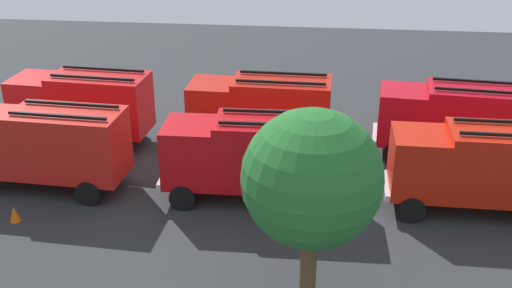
{
  "coord_description": "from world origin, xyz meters",
  "views": [
    {
      "loc": [
        -2.87,
        26.2,
        13.58
      ],
      "look_at": [
        0.0,
        0.0,
        1.4
      ],
      "focal_mm": 43.77,
      "sensor_mm": 36.0,
      "label": 1
    }
  ],
  "objects_px": {
    "fire_truck_0": "(453,117)",
    "fire_truck_4": "(248,153)",
    "traffic_cone_0": "(14,214)",
    "fire_truck_1": "(260,109)",
    "fire_truck_2": "(82,103)",
    "fire_truck_3": "(479,165)",
    "tree_1": "(312,179)",
    "fire_truck_5": "(47,144)",
    "firefighter_1": "(304,111)"
  },
  "relations": [
    {
      "from": "fire_truck_0",
      "to": "fire_truck_1",
      "type": "distance_m",
      "value": 9.37
    },
    {
      "from": "fire_truck_0",
      "to": "fire_truck_4",
      "type": "xyz_separation_m",
      "value": [
        9.37,
        5.04,
        0.0
      ]
    },
    {
      "from": "fire_truck_0",
      "to": "firefighter_1",
      "type": "xyz_separation_m",
      "value": [
        7.29,
        -3.07,
        -1.2
      ]
    },
    {
      "from": "fire_truck_5",
      "to": "traffic_cone_0",
      "type": "height_order",
      "value": "fire_truck_5"
    },
    {
      "from": "fire_truck_1",
      "to": "traffic_cone_0",
      "type": "bearing_deg",
      "value": 42.64
    },
    {
      "from": "fire_truck_0",
      "to": "fire_truck_5",
      "type": "relative_size",
      "value": 1.01
    },
    {
      "from": "fire_truck_3",
      "to": "fire_truck_5",
      "type": "distance_m",
      "value": 18.39
    },
    {
      "from": "fire_truck_2",
      "to": "tree_1",
      "type": "bearing_deg",
      "value": 139.84
    },
    {
      "from": "fire_truck_2",
      "to": "fire_truck_4",
      "type": "height_order",
      "value": "same"
    },
    {
      "from": "fire_truck_0",
      "to": "fire_truck_2",
      "type": "height_order",
      "value": "same"
    },
    {
      "from": "fire_truck_0",
      "to": "fire_truck_5",
      "type": "height_order",
      "value": "same"
    },
    {
      "from": "fire_truck_2",
      "to": "firefighter_1",
      "type": "height_order",
      "value": "fire_truck_2"
    },
    {
      "from": "fire_truck_3",
      "to": "firefighter_1",
      "type": "xyz_separation_m",
      "value": [
        7.43,
        -8.15,
        -1.2
      ]
    },
    {
      "from": "traffic_cone_0",
      "to": "fire_truck_4",
      "type": "bearing_deg",
      "value": -162.43
    },
    {
      "from": "fire_truck_3",
      "to": "fire_truck_4",
      "type": "relative_size",
      "value": 1.0
    },
    {
      "from": "fire_truck_3",
      "to": "fire_truck_5",
      "type": "height_order",
      "value": "same"
    },
    {
      "from": "fire_truck_2",
      "to": "tree_1",
      "type": "relative_size",
      "value": 1.08
    },
    {
      "from": "fire_truck_1",
      "to": "fire_truck_4",
      "type": "relative_size",
      "value": 1.0
    },
    {
      "from": "fire_truck_1",
      "to": "fire_truck_3",
      "type": "relative_size",
      "value": 1.0
    },
    {
      "from": "fire_truck_1",
      "to": "fire_truck_2",
      "type": "xyz_separation_m",
      "value": [
        9.13,
        0.25,
        0.0
      ]
    },
    {
      "from": "fire_truck_4",
      "to": "fire_truck_0",
      "type": "bearing_deg",
      "value": -152.81
    },
    {
      "from": "fire_truck_1",
      "to": "firefighter_1",
      "type": "xyz_separation_m",
      "value": [
        -2.08,
        -2.93,
        -1.2
      ]
    },
    {
      "from": "fire_truck_0",
      "to": "fire_truck_5",
      "type": "bearing_deg",
      "value": 20.45
    },
    {
      "from": "fire_truck_0",
      "to": "fire_truck_4",
      "type": "height_order",
      "value": "same"
    },
    {
      "from": "fire_truck_2",
      "to": "fire_truck_5",
      "type": "xyz_separation_m",
      "value": [
        -0.25,
        4.92,
        0.0
      ]
    },
    {
      "from": "fire_truck_3",
      "to": "fire_truck_1",
      "type": "bearing_deg",
      "value": -28.11
    },
    {
      "from": "fire_truck_0",
      "to": "firefighter_1",
      "type": "bearing_deg",
      "value": -17.83
    },
    {
      "from": "fire_truck_5",
      "to": "traffic_cone_0",
      "type": "xyz_separation_m",
      "value": [
        0.37,
        2.94,
        -1.83
      ]
    },
    {
      "from": "fire_truck_1",
      "to": "fire_truck_3",
      "type": "height_order",
      "value": "same"
    },
    {
      "from": "fire_truck_0",
      "to": "tree_1",
      "type": "distance_m",
      "value": 13.65
    },
    {
      "from": "tree_1",
      "to": "fire_truck_0",
      "type": "bearing_deg",
      "value": -119.27
    },
    {
      "from": "fire_truck_4",
      "to": "fire_truck_2",
      "type": "bearing_deg",
      "value": -29.51
    },
    {
      "from": "fire_truck_2",
      "to": "traffic_cone_0",
      "type": "xyz_separation_m",
      "value": [
        0.12,
        7.86,
        -1.83
      ]
    },
    {
      "from": "fire_truck_0",
      "to": "firefighter_1",
      "type": "relative_size",
      "value": 4.35
    },
    {
      "from": "traffic_cone_0",
      "to": "fire_truck_1",
      "type": "bearing_deg",
      "value": -138.75
    },
    {
      "from": "fire_truck_0",
      "to": "tree_1",
      "type": "xyz_separation_m",
      "value": [
        6.56,
        11.71,
        2.44
      ]
    },
    {
      "from": "fire_truck_0",
      "to": "traffic_cone_0",
      "type": "xyz_separation_m",
      "value": [
        18.62,
        7.97,
        -1.83
      ]
    },
    {
      "from": "fire_truck_0",
      "to": "fire_truck_5",
      "type": "distance_m",
      "value": 18.92
    },
    {
      "from": "fire_truck_5",
      "to": "fire_truck_4",
      "type": "bearing_deg",
      "value": -176.79
    },
    {
      "from": "tree_1",
      "to": "fire_truck_3",
      "type": "bearing_deg",
      "value": -135.34
    },
    {
      "from": "traffic_cone_0",
      "to": "fire_truck_5",
      "type": "bearing_deg",
      "value": -97.22
    },
    {
      "from": "fire_truck_0",
      "to": "fire_truck_4",
      "type": "distance_m",
      "value": 10.64
    },
    {
      "from": "fire_truck_5",
      "to": "tree_1",
      "type": "height_order",
      "value": "tree_1"
    },
    {
      "from": "fire_truck_0",
      "to": "fire_truck_3",
      "type": "relative_size",
      "value": 1.02
    },
    {
      "from": "fire_truck_5",
      "to": "firefighter_1",
      "type": "distance_m",
      "value": 13.68
    },
    {
      "from": "fire_truck_5",
      "to": "tree_1",
      "type": "relative_size",
      "value": 1.07
    },
    {
      "from": "tree_1",
      "to": "traffic_cone_0",
      "type": "relative_size",
      "value": 10.59
    },
    {
      "from": "fire_truck_1",
      "to": "firefighter_1",
      "type": "distance_m",
      "value": 3.79
    },
    {
      "from": "fire_truck_1",
      "to": "fire_truck_5",
      "type": "xyz_separation_m",
      "value": [
        8.88,
        5.17,
        0.0
      ]
    },
    {
      "from": "fire_truck_5",
      "to": "traffic_cone_0",
      "type": "distance_m",
      "value": 3.49
    }
  ]
}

